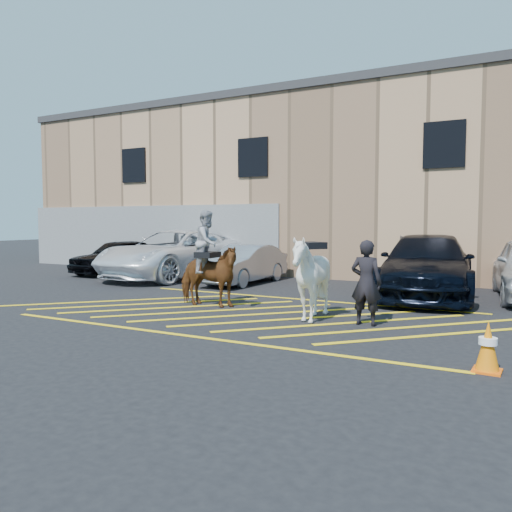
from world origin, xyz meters
The scene contains 11 objects.
ground centered at (0.00, 0.00, 0.00)m, with size 90.00×90.00×0.00m, color black.
car_black_suv centered at (-9.14, 5.00, 0.70)m, with size 1.66×4.12×1.40m, color black.
car_white_pickup centered at (-6.20, 4.88, 0.90)m, with size 2.99×6.48×1.80m, color white.
car_silver_sedan centered at (-3.06, 4.55, 0.66)m, with size 1.39×3.99×1.31m, color gray.
car_blue_suv centered at (2.95, 4.44, 0.87)m, with size 2.43×5.97×1.73m, color black.
handler centered at (2.50, -0.28, 0.88)m, with size 0.64×0.42×1.75m, color black.
warehouse centered at (-0.01, 11.99, 3.65)m, with size 32.42×10.20×7.30m.
hatching_zone centered at (0.00, -0.30, 0.01)m, with size 12.60×5.12×0.01m.
mounted_bay centered at (-1.59, 0.08, 0.97)m, with size 1.84×0.87×2.40m.
saddled_white centered at (1.33, -0.39, 0.91)m, with size 2.16×2.20×1.81m.
traffic_cone centered at (4.89, -2.62, 0.37)m, with size 0.40×0.40×0.73m.
Camera 1 is at (5.22, -10.28, 2.13)m, focal length 35.00 mm.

